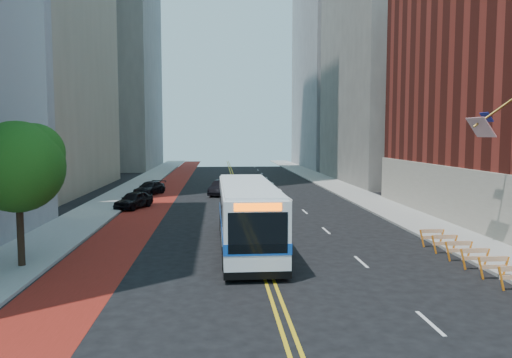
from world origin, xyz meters
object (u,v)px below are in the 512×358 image
object	(u,v)px
transit_bus	(247,215)
street_tree	(19,163)
car_b	(222,188)
car_a	(134,200)
car_c	(150,188)

from	to	relation	value
transit_bus	street_tree	bearing A→B (deg)	-163.48
transit_bus	car_b	bearing A→B (deg)	92.38
car_a	car_c	world-z (taller)	car_a
street_tree	transit_bus	distance (m)	11.54
car_a	car_c	xyz separation A→B (m)	(0.00, 9.81, -0.05)
street_tree	car_a	xyz separation A→B (m)	(1.94, 18.84, -4.18)
car_a	car_b	bearing A→B (deg)	70.77
car_a	car_c	bearing A→B (deg)	111.48
transit_bus	car_b	distance (m)	24.31
transit_bus	car_a	bearing A→B (deg)	118.66
street_tree	car_c	world-z (taller)	street_tree
street_tree	car_c	bearing A→B (deg)	86.12
car_b	car_c	size ratio (longest dim) A/B	1.00
car_b	car_c	distance (m)	7.55
car_b	car_c	world-z (taller)	car_b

